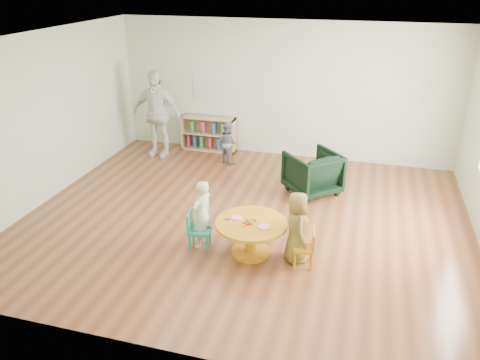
{
  "coord_description": "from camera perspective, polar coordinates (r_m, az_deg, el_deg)",
  "views": [
    {
      "loc": [
        1.71,
        -6.41,
        3.68
      ],
      "look_at": [
        -0.01,
        -0.3,
        0.81
      ],
      "focal_mm": 35.0,
      "sensor_mm": 36.0,
      "label": 1
    }
  ],
  "objects": [
    {
      "name": "child_right",
      "position": [
        6.36,
        6.92,
        -5.75
      ],
      "size": [
        0.49,
        0.58,
        1.02
      ],
      "primitive_type": "imported",
      "rotation": [
        0.0,
        0.0,
        1.96
      ],
      "color": "gold",
      "rests_on": "ground"
    },
    {
      "name": "kid_chair_left",
      "position": [
        6.71,
        -5.32,
        -5.93
      ],
      "size": [
        0.35,
        0.35,
        0.58
      ],
      "rotation": [
        0.0,
        0.0,
        -1.41
      ],
      "color": "#1A8F72",
      "rests_on": "ground"
    },
    {
      "name": "adult_caretaker",
      "position": [
        10.01,
        -10.14,
        7.92
      ],
      "size": [
        1.08,
        0.46,
        1.83
      ],
      "primitive_type": "imported",
      "rotation": [
        0.0,
        0.0,
        -0.01
      ],
      "color": "white",
      "rests_on": "ground"
    },
    {
      "name": "child_left",
      "position": [
        6.65,
        -4.66,
        -4.22
      ],
      "size": [
        0.37,
        0.44,
        1.02
      ],
      "primitive_type": "imported",
      "rotation": [
        0.0,
        0.0,
        -1.97
      ],
      "color": "silver",
      "rests_on": "ground"
    },
    {
      "name": "alphabet_poster",
      "position": [
        10.23,
        -3.7,
        11.1
      ],
      "size": [
        0.74,
        0.01,
        0.54
      ],
      "color": "white",
      "rests_on": "ground"
    },
    {
      "name": "armchair",
      "position": [
        8.4,
        8.84,
        0.9
      ],
      "size": [
        1.17,
        1.17,
        0.77
      ],
      "primitive_type": "imported",
      "rotation": [
        0.0,
        0.0,
        3.89
      ],
      "color": "black",
      "rests_on": "ground"
    },
    {
      "name": "toddler",
      "position": [
        9.62,
        -1.53,
        4.59
      ],
      "size": [
        0.53,
        0.48,
        0.87
      ],
      "primitive_type": "imported",
      "rotation": [
        0.0,
        0.0,
        2.68
      ],
      "color": "#181D3D",
      "rests_on": "ground"
    },
    {
      "name": "bookshelf",
      "position": [
        10.39,
        -3.85,
        5.66
      ],
      "size": [
        1.2,
        0.3,
        0.75
      ],
      "color": "tan",
      "rests_on": "ground"
    },
    {
      "name": "room",
      "position": [
        6.87,
        0.84,
        9.23
      ],
      "size": [
        7.1,
        7.0,
        2.8
      ],
      "color": "brown",
      "rests_on": "ground"
    },
    {
      "name": "activity_table",
      "position": [
        6.54,
        1.36,
        -6.34
      ],
      "size": [
        1.0,
        1.0,
        0.54
      ],
      "rotation": [
        0.0,
        0.0,
        0.03
      ],
      "color": "orange",
      "rests_on": "ground"
    },
    {
      "name": "kid_chair_right",
      "position": [
        6.39,
        8.12,
        -8.06
      ],
      "size": [
        0.32,
        0.32,
        0.52
      ],
      "rotation": [
        0.0,
        0.0,
        1.72
      ],
      "color": "orange",
      "rests_on": "ground"
    }
  ]
}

